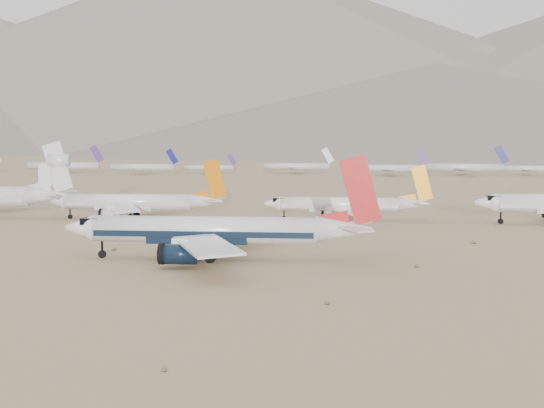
% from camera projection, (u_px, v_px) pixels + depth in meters
% --- Properties ---
extents(ground, '(7000.00, 7000.00, 0.00)m').
position_uv_depth(ground, '(267.00, 266.00, 124.08)').
color(ground, '#967957').
rests_on(ground, ground).
extents(main_airliner, '(52.01, 50.80, 18.35)m').
position_uv_depth(main_airliner, '(218.00, 231.00, 130.19)').
color(main_airliner, white).
rests_on(main_airliner, ground).
extents(row2_gold_tail, '(40.58, 39.69, 14.45)m').
position_uv_depth(row2_gold_tail, '(346.00, 205.00, 193.16)').
color(row2_gold_tail, white).
rests_on(row2_gold_tail, ground).
extents(row2_orange_tail, '(44.60, 43.63, 15.91)m').
position_uv_depth(row2_orange_tail, '(135.00, 203.00, 195.32)').
color(row2_orange_tail, white).
rests_on(row2_orange_tail, ground).
extents(distant_storage_row, '(658.02, 60.62, 16.02)m').
position_uv_depth(distant_storage_row, '(454.00, 168.00, 435.83)').
color(distant_storage_row, silver).
rests_on(distant_storage_row, ground).
extents(mountain_range, '(7354.00, 3024.00, 470.00)m').
position_uv_depth(mountain_range, '(377.00, 65.00, 1733.61)').
color(mountain_range, slate).
rests_on(mountain_range, ground).
extents(desert_scrub, '(261.14, 121.67, 0.63)m').
position_uv_depth(desert_scrub, '(307.00, 306.00, 93.36)').
color(desert_scrub, brown).
rests_on(desert_scrub, ground).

